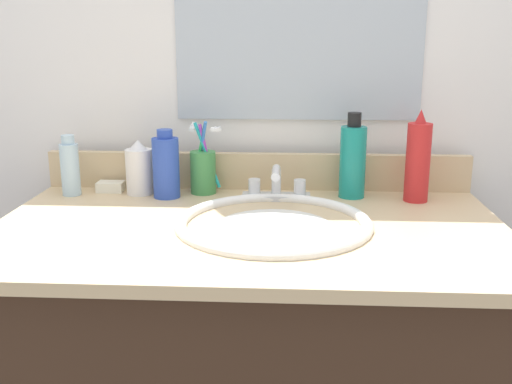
{
  "coord_description": "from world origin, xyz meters",
  "views": [
    {
      "loc": [
        0.08,
        -1.16,
        1.11
      ],
      "look_at": [
        0.02,
        0.0,
        0.81
      ],
      "focal_mm": 42.03,
      "sensor_mm": 36.0,
      "label": 1
    }
  ],
  "objects_px": {
    "bottle_gel_clear": "(70,167)",
    "bottle_shampoo_blue": "(166,166)",
    "bottle_lotion_white": "(139,169)",
    "cup_green": "(203,170)",
    "bottle_spray_red": "(418,161)",
    "bottle_mouthwash_teal": "(353,160)",
    "faucet": "(276,188)",
    "soap_bar": "(111,187)"
  },
  "relations": [
    {
      "from": "bottle_lotion_white",
      "to": "cup_green",
      "type": "height_order",
      "value": "cup_green"
    },
    {
      "from": "faucet",
      "to": "bottle_mouthwash_teal",
      "type": "xyz_separation_m",
      "value": [
        0.18,
        0.04,
        0.06
      ]
    },
    {
      "from": "bottle_spray_red",
      "to": "soap_bar",
      "type": "height_order",
      "value": "bottle_spray_red"
    },
    {
      "from": "bottle_lotion_white",
      "to": "bottle_gel_clear",
      "type": "bearing_deg",
      "value": -173.08
    },
    {
      "from": "cup_green",
      "to": "soap_bar",
      "type": "distance_m",
      "value": 0.24
    },
    {
      "from": "bottle_mouthwash_teal",
      "to": "bottle_gel_clear",
      "type": "bearing_deg",
      "value": -178.31
    },
    {
      "from": "faucet",
      "to": "bottle_lotion_white",
      "type": "xyz_separation_m",
      "value": [
        -0.33,
        0.04,
        0.03
      ]
    },
    {
      "from": "bottle_mouthwash_teal",
      "to": "bottle_shampoo_blue",
      "type": "relative_size",
      "value": 1.24
    },
    {
      "from": "bottle_shampoo_blue",
      "to": "cup_green",
      "type": "relative_size",
      "value": 0.91
    },
    {
      "from": "bottle_spray_red",
      "to": "cup_green",
      "type": "xyz_separation_m",
      "value": [
        -0.5,
        0.04,
        -0.04
      ]
    },
    {
      "from": "bottle_shampoo_blue",
      "to": "cup_green",
      "type": "bearing_deg",
      "value": 28.14
    },
    {
      "from": "cup_green",
      "to": "soap_bar",
      "type": "relative_size",
      "value": 2.79
    },
    {
      "from": "bottle_gel_clear",
      "to": "soap_bar",
      "type": "relative_size",
      "value": 2.28
    },
    {
      "from": "bottle_spray_red",
      "to": "soap_bar",
      "type": "xyz_separation_m",
      "value": [
        -0.73,
        0.04,
        -0.08
      ]
    },
    {
      "from": "faucet",
      "to": "bottle_spray_red",
      "type": "distance_m",
      "value": 0.33
    },
    {
      "from": "bottle_spray_red",
      "to": "bottle_lotion_white",
      "type": "height_order",
      "value": "bottle_spray_red"
    },
    {
      "from": "bottle_mouthwash_teal",
      "to": "bottle_lotion_white",
      "type": "bearing_deg",
      "value": -179.98
    },
    {
      "from": "bottle_mouthwash_teal",
      "to": "bottle_shampoo_blue",
      "type": "bearing_deg",
      "value": -176.44
    },
    {
      "from": "bottle_gel_clear",
      "to": "bottle_spray_red",
      "type": "distance_m",
      "value": 0.82
    },
    {
      "from": "bottle_lotion_white",
      "to": "faucet",
      "type": "bearing_deg",
      "value": -6.51
    },
    {
      "from": "bottle_mouthwash_teal",
      "to": "bottle_shampoo_blue",
      "type": "height_order",
      "value": "bottle_mouthwash_teal"
    },
    {
      "from": "bottle_gel_clear",
      "to": "faucet",
      "type": "bearing_deg",
      "value": -2.1
    },
    {
      "from": "bottle_gel_clear",
      "to": "bottle_lotion_white",
      "type": "distance_m",
      "value": 0.16
    },
    {
      "from": "bottle_lotion_white",
      "to": "soap_bar",
      "type": "bearing_deg",
      "value": 166.99
    },
    {
      "from": "bottle_spray_red",
      "to": "bottle_lotion_white",
      "type": "distance_m",
      "value": 0.66
    },
    {
      "from": "bottle_mouthwash_teal",
      "to": "bottle_gel_clear",
      "type": "relative_size",
      "value": 1.38
    },
    {
      "from": "faucet",
      "to": "cup_green",
      "type": "height_order",
      "value": "cup_green"
    },
    {
      "from": "cup_green",
      "to": "bottle_gel_clear",
      "type": "bearing_deg",
      "value": -173.45
    },
    {
      "from": "bottle_shampoo_blue",
      "to": "soap_bar",
      "type": "bearing_deg",
      "value": 163.17
    },
    {
      "from": "bottle_gel_clear",
      "to": "bottle_shampoo_blue",
      "type": "relative_size",
      "value": 0.9
    },
    {
      "from": "bottle_gel_clear",
      "to": "bottle_spray_red",
      "type": "bearing_deg",
      "value": -0.51
    },
    {
      "from": "bottle_spray_red",
      "to": "bottle_shampoo_blue",
      "type": "bearing_deg",
      "value": -179.98
    },
    {
      "from": "bottle_spray_red",
      "to": "bottle_lotion_white",
      "type": "bearing_deg",
      "value": 177.65
    },
    {
      "from": "bottle_gel_clear",
      "to": "bottle_shampoo_blue",
      "type": "bearing_deg",
      "value": -1.83
    },
    {
      "from": "bottle_lotion_white",
      "to": "cup_green",
      "type": "relative_size",
      "value": 0.74
    },
    {
      "from": "bottle_shampoo_blue",
      "to": "bottle_gel_clear",
      "type": "bearing_deg",
      "value": 178.17
    },
    {
      "from": "bottle_spray_red",
      "to": "cup_green",
      "type": "bearing_deg",
      "value": 175.06
    },
    {
      "from": "faucet",
      "to": "bottle_shampoo_blue",
      "type": "xyz_separation_m",
      "value": [
        -0.26,
        0.01,
        0.05
      ]
    },
    {
      "from": "bottle_spray_red",
      "to": "bottle_gel_clear",
      "type": "bearing_deg",
      "value": 179.49
    },
    {
      "from": "bottle_lotion_white",
      "to": "bottle_shampoo_blue",
      "type": "height_order",
      "value": "bottle_shampoo_blue"
    },
    {
      "from": "faucet",
      "to": "bottle_shampoo_blue",
      "type": "height_order",
      "value": "bottle_shampoo_blue"
    },
    {
      "from": "bottle_gel_clear",
      "to": "cup_green",
      "type": "relative_size",
      "value": 0.82
    }
  ]
}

